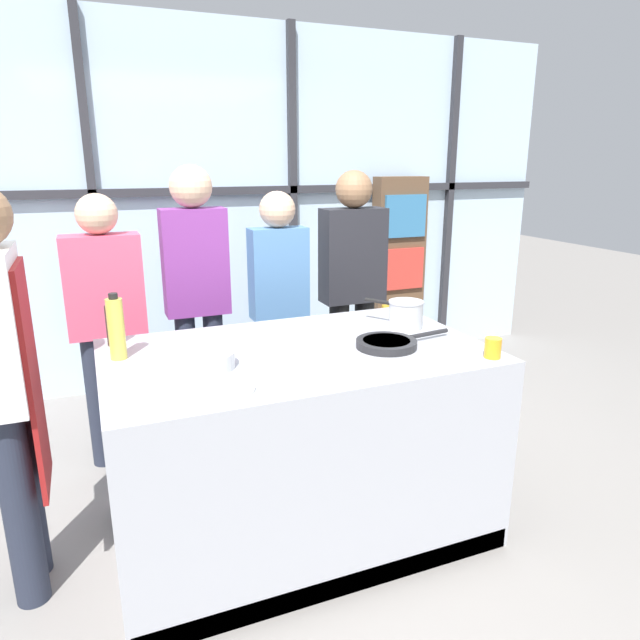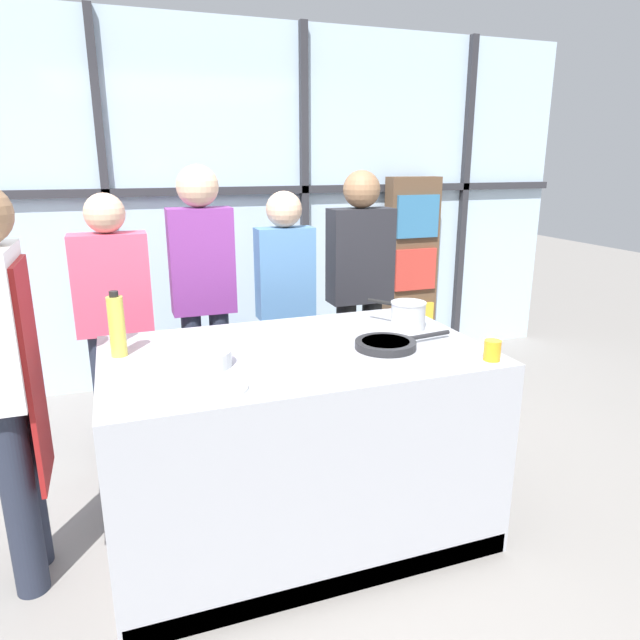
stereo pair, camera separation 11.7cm
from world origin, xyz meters
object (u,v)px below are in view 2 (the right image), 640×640
at_px(spectator_far_right, 360,283).
at_px(mixing_bowl, 202,357).
at_px(chef, 6,368).
at_px(saucepan, 408,314).
at_px(white_plate, 216,388).
at_px(pepper_grinder, 115,322).
at_px(juice_glass_near, 492,350).
at_px(spectator_center_left, 203,287).
at_px(oil_bottle, 117,326).
at_px(frying_pan, 387,344).
at_px(spectator_center_right, 285,297).
at_px(spectator_far_left, 115,314).

relative_size(spectator_far_right, mixing_bowl, 6.82).
bearing_deg(mixing_bowl, chef, 171.06).
height_order(chef, saucepan, chef).
bearing_deg(white_plate, spectator_far_right, 49.05).
xyz_separation_m(pepper_grinder, juice_glass_near, (1.54, -0.83, -0.06)).
relative_size(spectator_center_left, oil_bottle, 5.94).
distance_m(oil_bottle, pepper_grinder, 0.21).
xyz_separation_m(saucepan, juice_glass_near, (0.12, -0.55, -0.03)).
bearing_deg(frying_pan, pepper_grinder, 156.18).
height_order(spectator_center_right, frying_pan, spectator_center_right).
relative_size(frying_pan, juice_glass_near, 5.65).
bearing_deg(pepper_grinder, spectator_far_right, 22.33).
relative_size(white_plate, oil_bottle, 0.82).
height_order(spectator_far_left, mixing_bowl, spectator_far_left).
height_order(spectator_center_left, mixing_bowl, spectator_center_left).
height_order(mixing_bowl, oil_bottle, oil_bottle).
relative_size(spectator_center_right, spectator_far_right, 0.93).
height_order(spectator_far_left, saucepan, spectator_far_left).
relative_size(spectator_center_right, saucepan, 5.26).
bearing_deg(mixing_bowl, spectator_center_left, 80.95).
bearing_deg(oil_bottle, spectator_far_left, 90.92).
distance_m(spectator_center_right, frying_pan, 1.17).
relative_size(chef, frying_pan, 3.34).
xyz_separation_m(spectator_center_right, white_plate, (-0.68, -1.39, 0.01)).
bearing_deg(white_plate, spectator_far_left, 104.27).
xyz_separation_m(spectator_far_left, pepper_grinder, (0.00, -0.64, 0.13)).
relative_size(saucepan, oil_bottle, 1.03).
xyz_separation_m(spectator_far_right, juice_glass_near, (-0.01, -1.46, -0.01)).
xyz_separation_m(frying_pan, white_plate, (-0.83, -0.23, -0.01)).
distance_m(spectator_center_right, pepper_grinder, 1.22).
distance_m(spectator_center_right, mixing_bowl, 1.31).
height_order(spectator_center_left, saucepan, spectator_center_left).
height_order(spectator_far_left, spectator_far_right, spectator_far_right).
distance_m(spectator_far_left, saucepan, 1.69).
bearing_deg(spectator_center_left, pepper_grinder, 51.08).
bearing_deg(chef, spectator_center_right, 124.15).
distance_m(spectator_center_right, saucepan, 0.99).
height_order(chef, oil_bottle, chef).
relative_size(spectator_center_left, mixing_bowl, 6.97).
height_order(frying_pan, pepper_grinder, pepper_grinder).
xyz_separation_m(chef, juice_glass_near, (1.96, -0.48, 0.00)).
height_order(chef, spectator_far_left, chef).
distance_m(spectator_far_left, pepper_grinder, 0.65).
distance_m(saucepan, oil_bottle, 1.41).
height_order(spectator_far_left, spectator_center_left, spectator_center_left).
bearing_deg(spectator_center_left, saucepan, 134.95).
bearing_deg(spectator_center_right, frying_pan, 97.28).
bearing_deg(saucepan, spectator_far_left, 147.49).
bearing_deg(oil_bottle, mixing_bowl, -38.06).
bearing_deg(saucepan, spectator_far_right, 81.85).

